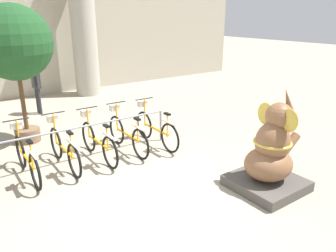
{
  "coord_description": "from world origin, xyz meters",
  "views": [
    {
      "loc": [
        -2.71,
        -4.28,
        2.98
      ],
      "look_at": [
        0.6,
        0.37,
        1.0
      ],
      "focal_mm": 35.0,
      "sensor_mm": 36.0,
      "label": 1
    }
  ],
  "objects": [
    {
      "name": "bicycle_3",
      "position": [
        -0.18,
        1.84,
        0.41
      ],
      "size": [
        0.48,
        1.78,
        1.04
      ],
      "color": "black",
      "rests_on": "ground_plane"
    },
    {
      "name": "person_pedestrian",
      "position": [
        -0.29,
        6.03,
        0.99
      ],
      "size": [
        0.22,
        0.47,
        1.66
      ],
      "color": "#28282D",
      "rests_on": "ground_plane"
    },
    {
      "name": "bike_rack",
      "position": [
        -0.54,
        1.95,
        0.62
      ],
      "size": [
        4.2,
        0.05,
        0.77
      ],
      "color": "gray",
      "rests_on": "ground_plane"
    },
    {
      "name": "bicycle_5",
      "position": [
        1.26,
        1.81,
        0.41
      ],
      "size": [
        0.48,
        1.78,
        1.04
      ],
      "color": "black",
      "rests_on": "ground_plane"
    },
    {
      "name": "bicycle_4",
      "position": [
        0.54,
        1.88,
        0.41
      ],
      "size": [
        0.48,
        1.78,
        1.04
      ],
      "color": "black",
      "rests_on": "ground_plane"
    },
    {
      "name": "column_right",
      "position": [
        1.98,
        7.6,
        2.62
      ],
      "size": [
        1.13,
        1.13,
        5.16
      ],
      "color": "#ADA899",
      "rests_on": "ground_plane"
    },
    {
      "name": "bicycle_1",
      "position": [
        -1.62,
        1.85,
        0.41
      ],
      "size": [
        0.48,
        1.78,
        1.04
      ],
      "color": "black",
      "rests_on": "ground_plane"
    },
    {
      "name": "ground_plane",
      "position": [
        0.0,
        0.0,
        0.0
      ],
      "size": [
        60.0,
        60.0,
        0.0
      ],
      "primitive_type": "plane",
      "color": "#9E937F"
    },
    {
      "name": "elephant_statue",
      "position": [
        1.79,
        -1.06,
        0.61
      ],
      "size": [
        1.16,
        1.16,
        1.82
      ],
      "color": "#4C4742",
      "rests_on": "ground_plane"
    },
    {
      "name": "building_facade",
      "position": [
        0.0,
        8.6,
        3.0
      ],
      "size": [
        20.0,
        0.2,
        6.0
      ],
      "color": "#B2A893",
      "rests_on": "ground_plane"
    },
    {
      "name": "bicycle_2",
      "position": [
        -0.9,
        1.88,
        0.41
      ],
      "size": [
        0.48,
        1.78,
        1.04
      ],
      "color": "black",
      "rests_on": "ground_plane"
    },
    {
      "name": "potted_tree",
      "position": [
        -1.17,
        3.78,
        2.3
      ],
      "size": [
        1.69,
        1.69,
        3.2
      ],
      "color": "brown",
      "rests_on": "ground_plane"
    }
  ]
}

